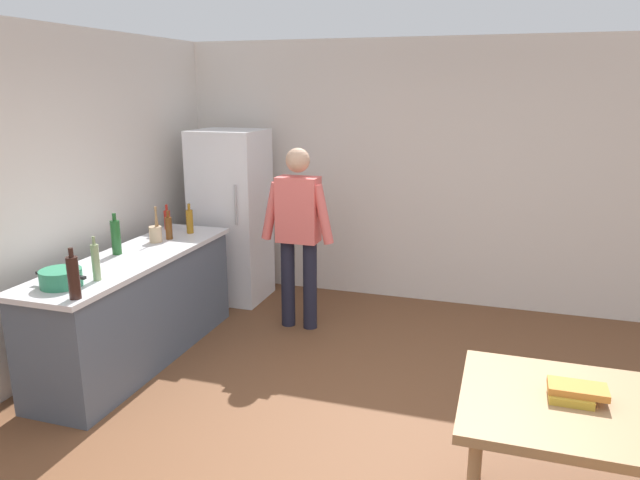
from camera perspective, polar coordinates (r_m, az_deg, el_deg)
The scene contains 16 objects.
ground_plane at distance 3.91m, azimuth 2.24°, elevation -20.12°, with size 14.00×14.00×0.00m, color brown.
wall_back at distance 6.22m, azimuth 9.83°, elevation 6.33°, with size 6.40×0.12×2.70m, color silver.
wall_left at distance 4.85m, azimuth -27.98°, elevation 2.47°, with size 0.12×5.60×2.70m, color silver.
kitchen_counter at distance 5.14m, azimuth -17.28°, elevation -6.26°, with size 0.64×2.20×0.90m.
refrigerator at distance 6.29m, azimuth -8.57°, elevation 2.29°, with size 0.70×0.67×1.80m.
person at distance 5.41m, azimuth -2.12°, elevation 1.28°, with size 0.70×0.22×1.70m.
dining_table at distance 3.25m, azimuth 26.24°, elevation -15.60°, with size 1.40×0.90×0.75m.
cooking_pot at distance 4.41m, azimuth -23.78°, elevation -3.38°, with size 0.40×0.28×0.12m.
utensil_jar at distance 5.37m, azimuth -15.63°, elevation 0.63°, with size 0.11×0.11×0.32m.
bottle_wine_dark at distance 4.10m, azimuth -22.74°, elevation -3.33°, with size 0.08×0.08×0.34m.
bottle_sauce_red at distance 5.82m, azimuth -14.57°, elevation 1.94°, with size 0.06×0.06×0.24m.
bottle_vinegar_tall at distance 4.43m, azimuth -20.88°, elevation -1.99°, with size 0.06×0.06×0.32m.
bottle_oil_amber at distance 5.61m, azimuth -12.50°, elevation 1.81°, with size 0.06×0.06×0.28m.
bottle_beer_brown at distance 5.43m, azimuth -14.43°, elevation 1.17°, with size 0.06×0.06×0.26m.
bottle_wine_green at distance 5.06m, azimuth -19.15°, elevation 0.29°, with size 0.08×0.08×0.34m.
book_stack at distance 3.21m, azimuth 23.35°, elevation -13.34°, with size 0.28×0.20×0.07m.
Camera 1 is at (0.84, -3.10, 2.23)m, focal length 33.07 mm.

